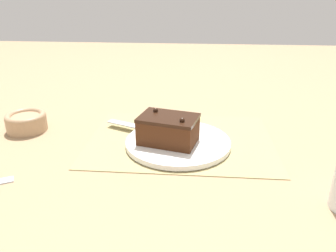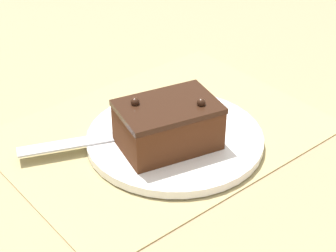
{
  "view_description": "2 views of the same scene",
  "coord_description": "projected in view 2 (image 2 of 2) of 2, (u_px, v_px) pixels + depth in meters",
  "views": [
    {
      "loc": [
        0.03,
        -0.75,
        0.36
      ],
      "look_at": [
        -0.03,
        -0.05,
        0.06
      ],
      "focal_mm": 35.0,
      "sensor_mm": 36.0,
      "label": 1
    },
    {
      "loc": [
        -0.44,
        -0.54,
        0.47
      ],
      "look_at": [
        -0.04,
        -0.06,
        0.06
      ],
      "focal_mm": 60.0,
      "sensor_mm": 36.0,
      "label": 2
    }
  ],
  "objects": [
    {
      "name": "ground_plane",
      "position": [
        162.0,
        133.0,
        0.84
      ],
      "size": [
        3.0,
        3.0,
        0.0
      ],
      "primitive_type": "plane",
      "color": "#9E7F5B"
    },
    {
      "name": "placemat_woven",
      "position": [
        162.0,
        132.0,
        0.84
      ],
      "size": [
        0.46,
        0.34,
        0.0
      ],
      "primitive_type": "cube",
      "color": "tan",
      "rests_on": "ground_plane"
    },
    {
      "name": "cake_plate",
      "position": [
        175.0,
        138.0,
        0.81
      ],
      "size": [
        0.25,
        0.25,
        0.01
      ],
      "color": "white",
      "rests_on": "placemat_woven"
    },
    {
      "name": "chocolate_cake",
      "position": [
        168.0,
        125.0,
        0.77
      ],
      "size": [
        0.15,
        0.12,
        0.08
      ],
      "rotation": [
        0.0,
        0.0,
        -0.24
      ],
      "color": "#472614",
      "rests_on": "cake_plate"
    },
    {
      "name": "serving_knife",
      "position": [
        137.0,
        131.0,
        0.81
      ],
      "size": [
        0.24,
        0.12,
        0.01
      ],
      "rotation": [
        0.0,
        0.0,
        1.17
      ],
      "color": "slate",
      "rests_on": "cake_plate"
    }
  ]
}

